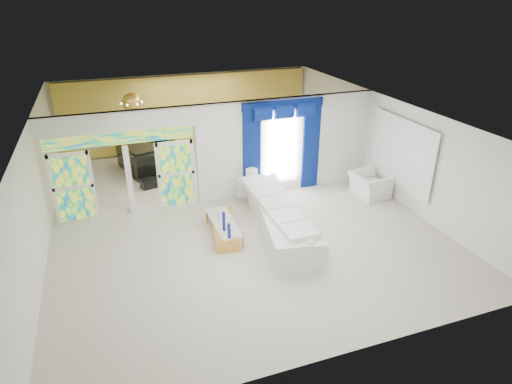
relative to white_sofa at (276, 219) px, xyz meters
name	(u,v)px	position (x,y,z in m)	size (l,w,h in m)	color
floor	(233,211)	(-0.73, 1.56, -0.39)	(12.00, 12.00, 0.00)	#B7AF9E
dividing_wall	(288,144)	(1.42, 2.56, 1.11)	(5.70, 0.18, 3.00)	white
dividing_header	(118,121)	(-3.58, 2.56, 2.33)	(4.30, 0.18, 0.55)	white
stained_panel_left	(73,187)	(-5.01, 2.56, 0.61)	(0.95, 0.04, 2.00)	#994C3F
stained_panel_right	(176,174)	(-2.16, 2.56, 0.61)	(0.95, 0.04, 2.00)	#994C3F
stained_transom	(121,138)	(-3.58, 2.56, 1.86)	(4.00, 0.05, 0.35)	#994C3F
window_pane	(282,148)	(1.17, 2.46, 1.06)	(1.00, 0.02, 2.30)	white
blue_drape_left	(252,153)	(0.17, 2.43, 1.01)	(0.55, 0.10, 2.80)	#04164E
blue_drape_right	(311,146)	(2.17, 2.43, 1.01)	(0.55, 0.10, 2.80)	#04164E
blue_pelmet	(283,105)	(1.17, 2.43, 2.43)	(2.60, 0.12, 0.25)	#04164E
wall_mirror	(401,153)	(4.21, 0.56, 1.16)	(0.04, 2.70, 1.90)	white
gold_curtains	(189,112)	(-0.73, 7.46, 1.11)	(9.70, 0.12, 2.90)	gold
white_sofa	(276,219)	(0.00, 0.00, 0.00)	(0.89, 4.15, 0.79)	white
coffee_table	(224,229)	(-1.35, 0.30, -0.20)	(0.58, 1.75, 0.39)	gold
console_table	(261,191)	(0.38, 2.21, -0.20)	(1.15, 0.36, 0.38)	silver
table_lamp	(252,178)	(0.08, 2.21, 0.28)	(0.36, 0.36, 0.58)	silver
armchair	(369,185)	(3.63, 1.13, -0.02)	(1.14, 1.00, 0.74)	white
grand_piano	(147,156)	(-2.67, 5.73, 0.12)	(1.54, 2.02, 1.02)	black
piano_bench	(154,182)	(-2.67, 4.13, -0.25)	(0.89, 0.34, 0.30)	black
tv_console	(68,185)	(-5.27, 4.15, 0.04)	(0.60, 0.55, 0.87)	tan
chandelier	(132,102)	(-3.03, 4.96, 2.26)	(0.60, 0.60, 0.60)	gold
decanters	(225,222)	(-1.36, 0.11, 0.10)	(0.18, 1.05, 0.27)	white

